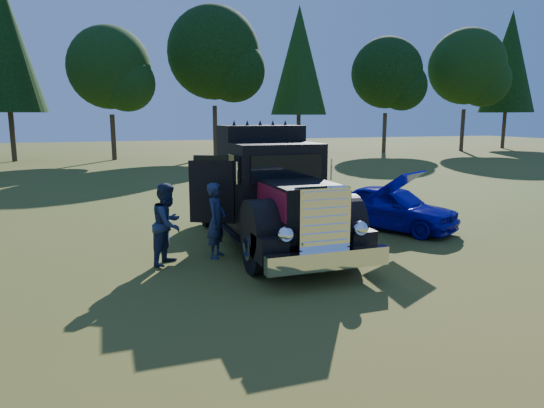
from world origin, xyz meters
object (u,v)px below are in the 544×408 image
(diamond_t_truck, at_px, (271,196))
(hotrod_coupe, at_px, (392,207))
(spectator_far, at_px, (168,224))
(spectator_near, at_px, (216,220))

(diamond_t_truck, distance_m, hotrod_coupe, 3.99)
(hotrod_coupe, xyz_separation_m, spectator_far, (-6.54, -1.31, 0.25))
(spectator_near, bearing_deg, diamond_t_truck, -36.80)
(hotrod_coupe, xyz_separation_m, spectator_near, (-5.42, -1.15, 0.22))
(spectator_near, bearing_deg, spectator_far, 129.95)
(hotrod_coupe, bearing_deg, spectator_near, -167.99)
(diamond_t_truck, relative_size, hotrod_coupe, 1.70)
(diamond_t_truck, relative_size, spectator_far, 3.96)
(spectator_far, bearing_deg, spectator_near, -47.03)
(spectator_far, bearing_deg, hotrod_coupe, -43.62)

